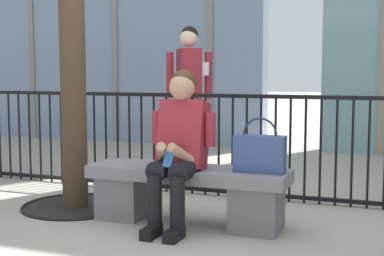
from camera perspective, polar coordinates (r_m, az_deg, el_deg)
The scene contains 6 objects.
ground_plane at distance 4.36m, azimuth -0.47°, elevation -9.98°, with size 60.00×60.00×0.00m, color #A8A091.
stone_bench at distance 4.29m, azimuth -0.48°, elevation -6.50°, with size 1.60×0.44×0.45m.
seated_person_with_phone at distance 4.12m, azimuth -1.39°, elevation -1.67°, with size 0.52×0.66×1.21m.
handbag_on_bench at distance 4.05m, azimuth 7.14°, elevation -2.60°, with size 0.38×0.15×0.41m.
bystander_at_railing at distance 6.18m, azimuth -0.33°, elevation 4.10°, with size 0.55×0.44×1.71m.
plaza_railing at distance 5.19m, azimuth 3.55°, elevation -1.78°, with size 8.66×0.04×0.99m.
Camera 1 is at (1.53, -3.91, 1.19)m, focal length 50.74 mm.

